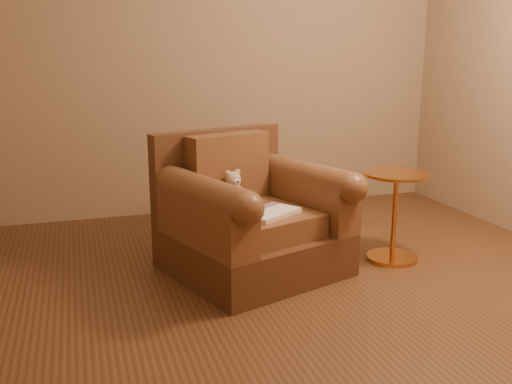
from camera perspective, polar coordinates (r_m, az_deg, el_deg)
name	(u,v)px	position (r m, az deg, el deg)	size (l,w,h in m)	color
floor	(305,298)	(3.28, 4.94, -10.50)	(4.00, 4.00, 0.00)	brown
armchair	(250,219)	(3.58, -0.64, -2.70)	(1.20, 1.17, 0.86)	#4F301A
teddy_bear	(235,192)	(3.56, -2.15, 0.00)	(0.17, 0.19, 0.23)	tan
guidebook	(270,213)	(3.38, 1.44, -2.08)	(0.41, 0.37, 0.03)	beige
side_table	(395,214)	(3.85, 13.69, -2.11)	(0.42, 0.42, 0.59)	orange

